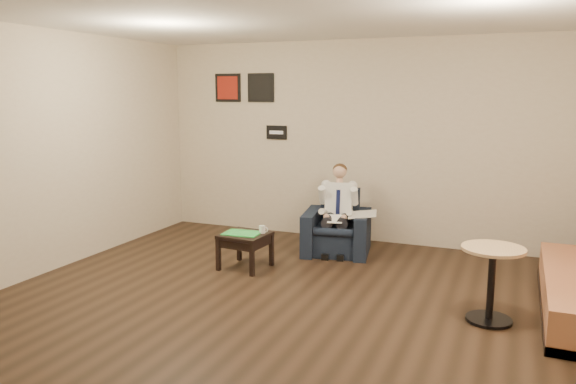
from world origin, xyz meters
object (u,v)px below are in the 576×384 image
at_px(side_table, 245,251).
at_px(coffee_mug, 262,229).
at_px(green_folder, 242,233).
at_px(smartphone, 255,231).
at_px(seated_man, 336,213).
at_px(cafe_table, 491,285).
at_px(armchair, 337,223).
at_px(banquette, 576,254).

relative_size(side_table, coffee_mug, 5.79).
distance_m(green_folder, smartphone, 0.19).
xyz_separation_m(seated_man, cafe_table, (1.97, -1.52, -0.20)).
height_order(armchair, smartphone, armchair).
bearing_deg(green_folder, cafe_table, -11.06).
xyz_separation_m(side_table, banquette, (3.51, -0.03, 0.36)).
bearing_deg(cafe_table, green_folder, 168.94).
bearing_deg(banquette, seated_man, 159.86).
height_order(smartphone, banquette, banquette).
height_order(coffee_mug, smartphone, coffee_mug).
distance_m(coffee_mug, smartphone, 0.13).
xyz_separation_m(side_table, cafe_table, (2.80, -0.57, 0.14)).
bearing_deg(green_folder, smartphone, 61.41).
bearing_deg(armchair, side_table, -137.61).
distance_m(armchair, side_table, 1.34).
height_order(smartphone, cafe_table, cafe_table).
height_order(coffee_mug, banquette, banquette).
relative_size(armchair, coffee_mug, 9.29).
relative_size(seated_man, cafe_table, 1.57).
distance_m(seated_man, coffee_mug, 1.08).
bearing_deg(banquette, side_table, 179.48).
distance_m(side_table, banquette, 3.53).
height_order(seated_man, smartphone, seated_man).
bearing_deg(side_table, coffee_mug, 29.06).
bearing_deg(cafe_table, armchair, 140.73).
height_order(side_table, cafe_table, cafe_table).
height_order(green_folder, banquette, banquette).
relative_size(coffee_mug, banquette, 0.04).
bearing_deg(coffee_mug, armchair, 56.54).
distance_m(coffee_mug, cafe_table, 2.71).
bearing_deg(seated_man, armchair, 90.00).
bearing_deg(coffee_mug, smartphone, 158.27).
bearing_deg(coffee_mug, banquette, -2.25).
height_order(coffee_mug, cafe_table, cafe_table).
xyz_separation_m(green_folder, banquette, (3.54, -0.02, 0.14)).
bearing_deg(smartphone, side_table, -97.35).
relative_size(smartphone, cafe_table, 0.19).
bearing_deg(cafe_table, smartphone, 165.35).
bearing_deg(seated_man, green_folder, -141.65).
relative_size(seated_man, side_table, 2.13).
height_order(armchair, coffee_mug, armchair).
distance_m(side_table, green_folder, 0.22).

